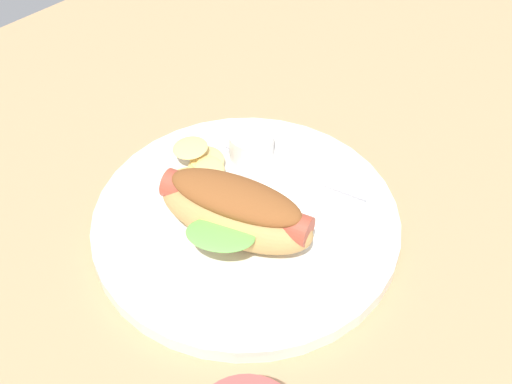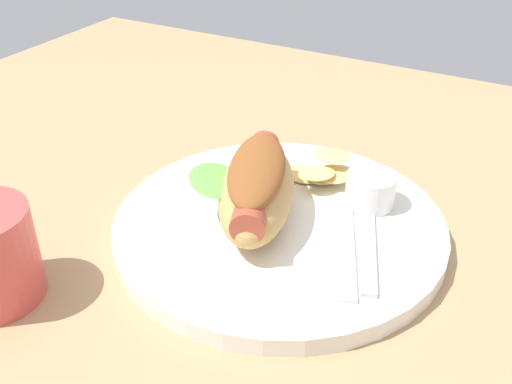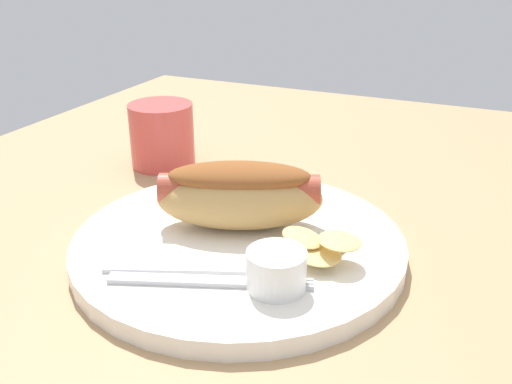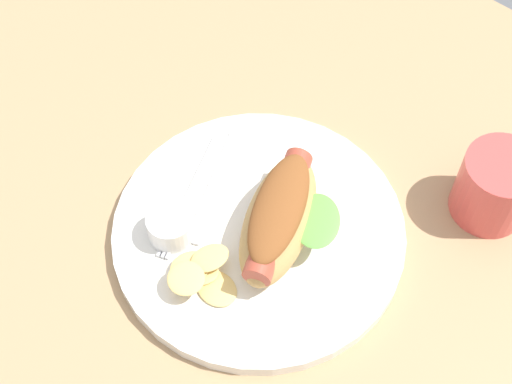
# 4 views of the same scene
# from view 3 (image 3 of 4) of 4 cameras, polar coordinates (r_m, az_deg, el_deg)

# --- Properties ---
(ground_plane) EXTENTS (1.20, 0.90, 0.02)m
(ground_plane) POSITION_cam_3_polar(r_m,az_deg,el_deg) (0.49, -2.24, -8.52)
(ground_plane) COLOR tan
(plate) EXTENTS (0.29, 0.29, 0.02)m
(plate) POSITION_cam_3_polar(r_m,az_deg,el_deg) (0.50, -1.73, -5.22)
(plate) COLOR white
(plate) RESTS_ON ground_plane
(hot_dog) EXTENTS (0.12, 0.16, 0.06)m
(hot_dog) POSITION_cam_3_polar(r_m,az_deg,el_deg) (0.50, -1.66, -0.08)
(hot_dog) COLOR tan
(hot_dog) RESTS_ON plate
(sauce_ramekin) EXTENTS (0.04, 0.04, 0.03)m
(sauce_ramekin) POSITION_cam_3_polar(r_m,az_deg,el_deg) (0.42, 2.05, -7.78)
(sauce_ramekin) COLOR white
(sauce_ramekin) RESTS_ON plate
(fork) EXTENTS (0.07, 0.15, 0.00)m
(fork) POSITION_cam_3_polar(r_m,az_deg,el_deg) (0.43, -5.05, -8.84)
(fork) COLOR silver
(fork) RESTS_ON plate
(knife) EXTENTS (0.07, 0.13, 0.00)m
(knife) POSITION_cam_3_polar(r_m,az_deg,el_deg) (0.45, -6.33, -7.55)
(knife) COLOR silver
(knife) RESTS_ON plate
(chips_pile) EXTENTS (0.08, 0.07, 0.02)m
(chips_pile) POSITION_cam_3_polar(r_m,az_deg,el_deg) (0.46, 6.59, -5.37)
(chips_pile) COLOR #EAC572
(chips_pile) RESTS_ON plate
(drinking_cup) EXTENTS (0.08, 0.08, 0.08)m
(drinking_cup) POSITION_cam_3_polar(r_m,az_deg,el_deg) (0.69, -9.36, 5.64)
(drinking_cup) COLOR #D84C47
(drinking_cup) RESTS_ON ground_plane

